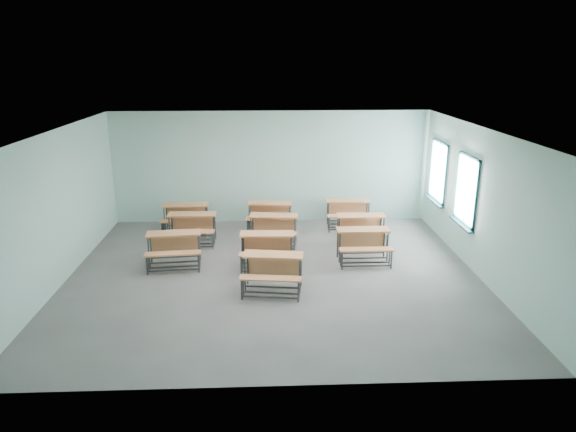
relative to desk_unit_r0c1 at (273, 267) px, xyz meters
name	(u,v)px	position (x,y,z in m)	size (l,w,h in m)	color
room	(277,206)	(0.11, 0.80, 1.08)	(9.04, 8.04, 3.24)	slate
desk_unit_r0c1	(273,267)	(0.00, 0.00, 0.00)	(1.33, 0.98, 0.77)	#CD7B4A
desk_unit_r1c0	(174,244)	(-2.24, 1.44, 0.00)	(1.29, 0.93, 0.77)	#CD7B4A
desk_unit_r1c1	(267,245)	(-0.11, 1.30, 0.00)	(1.25, 0.86, 0.77)	#CD7B4A
desk_unit_r1c2	(364,241)	(2.15, 1.50, 0.00)	(1.23, 0.83, 0.77)	#CD7B4A
desk_unit_r2c0	(192,224)	(-2.03, 2.92, 0.00)	(1.24, 0.85, 0.77)	#CD7B4A
desk_unit_r2c1	(273,225)	(0.06, 2.73, 0.00)	(1.32, 0.96, 0.77)	#CD7B4A
desk_unit_r2c2	(361,226)	(2.30, 2.62, 0.00)	(1.24, 0.85, 0.77)	#CD7B4A
desk_unit_r3c0	(185,214)	(-2.33, 3.81, 0.00)	(1.24, 0.84, 0.77)	#CD7B4A
desk_unit_r3c1	(270,212)	(-0.02, 3.89, 0.00)	(1.31, 0.94, 0.77)	#CD7B4A
desk_unit_r3c2	(348,210)	(2.20, 4.06, 0.00)	(1.27, 0.89, 0.77)	#CD7B4A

